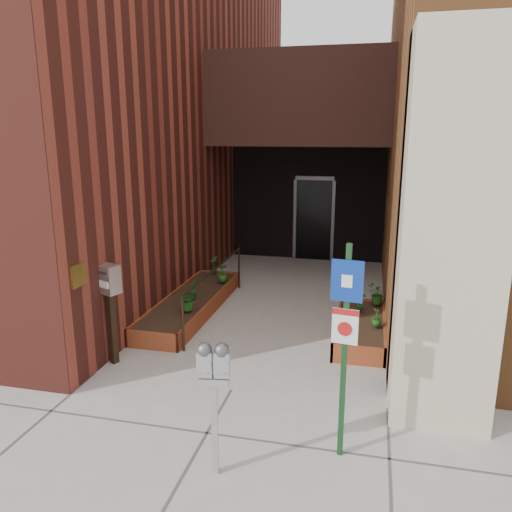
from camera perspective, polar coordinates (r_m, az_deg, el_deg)
The scene contains 15 objects.
ground at distance 6.82m, azimuth -2.86°, elevation -15.04°, with size 80.00×80.00×0.00m, color #9E9991.
architecture at distance 12.86m, azimuth 5.14°, elevation 21.43°, with size 20.00×14.60×10.00m.
planter_left at distance 9.56m, azimuth -7.36°, elevation -5.51°, with size 0.90×3.60×0.30m.
planter_right at distance 8.53m, azimuth 11.83°, elevation -8.16°, with size 0.80×2.20×0.30m.
handrail at distance 9.17m, azimuth -4.66°, elevation -2.26°, with size 0.04×3.34×0.90m.
parking_meter at distance 4.87m, azimuth -4.87°, elevation -13.26°, with size 0.32×0.17×1.40m.
sign_post at distance 5.05m, azimuth 10.15°, elevation -8.39°, with size 0.31×0.09×2.28m.
payment_dropbox at distance 7.42m, azimuth -16.40°, elevation -4.10°, with size 0.35×0.31×1.49m.
shrub_left_a at distance 8.73m, azimuth -7.81°, elevation -4.92°, with size 0.35×0.35×0.39m, color #1D5418.
shrub_left_b at distance 9.36m, azimuth -7.29°, elevation -3.80°, with size 0.18×0.18×0.33m, color #195A1E.
shrub_left_c at distance 10.30m, azimuth -3.86°, elevation -1.94°, with size 0.21×0.21×0.37m, color #29611B.
shrub_left_d at distance 10.92m, azimuth -4.80°, elevation -0.99°, with size 0.20×0.20×0.38m, color #1B5F1D.
shrub_right_a at distance 8.20m, azimuth 13.65°, elevation -6.85°, with size 0.16×0.16×0.29m, color #1C5618.
shrub_right_b at distance 8.85m, azimuth 11.89°, elevation -4.99°, with size 0.18×0.18×0.35m, color #1A5B1F.
shrub_right_c at distance 9.21m, azimuth 13.66°, elevation -4.29°, with size 0.33×0.33×0.36m, color #26611B.
Camera 1 is at (1.68, -5.72, 3.31)m, focal length 35.00 mm.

